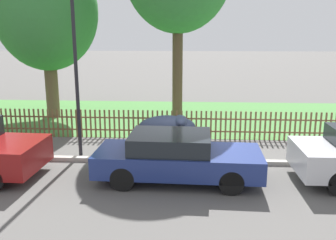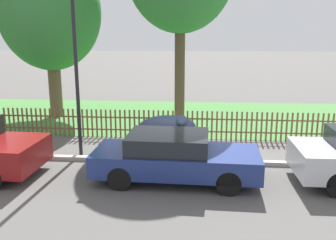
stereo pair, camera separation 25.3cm
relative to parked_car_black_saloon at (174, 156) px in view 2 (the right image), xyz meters
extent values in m
plane|color=#565451|center=(0.31, 1.21, -0.65)|extent=(120.00, 120.00, 0.00)
cube|color=#B2ADA3|center=(0.31, 1.31, -0.59)|extent=(40.22, 0.20, 0.12)
cube|color=#477F3D|center=(0.31, 7.35, -0.64)|extent=(40.22, 7.10, 0.01)
cube|color=brown|center=(0.31, 3.83, -0.36)|extent=(40.22, 0.03, 0.05)
cube|color=brown|center=(0.31, 3.83, 0.10)|extent=(40.22, 0.03, 0.05)
cube|color=brown|center=(-6.53, 3.80, -0.13)|extent=(0.06, 0.03, 1.04)
cube|color=brown|center=(-6.36, 3.80, -0.13)|extent=(0.06, 0.03, 1.04)
cube|color=brown|center=(-6.18, 3.80, -0.13)|extent=(0.06, 0.03, 1.04)
cube|color=brown|center=(-6.01, 3.80, -0.13)|extent=(0.06, 0.03, 1.04)
cube|color=brown|center=(-5.84, 3.80, -0.13)|extent=(0.06, 0.03, 1.04)
cube|color=brown|center=(-5.66, 3.80, -0.13)|extent=(0.06, 0.03, 1.04)
cube|color=brown|center=(-5.49, 3.80, -0.13)|extent=(0.06, 0.03, 1.04)
cube|color=brown|center=(-5.32, 3.80, -0.13)|extent=(0.06, 0.03, 1.04)
cube|color=brown|center=(-5.14, 3.80, -0.13)|extent=(0.06, 0.03, 1.04)
cube|color=brown|center=(-4.97, 3.80, -0.13)|extent=(0.06, 0.03, 1.04)
cube|color=brown|center=(-4.80, 3.80, -0.13)|extent=(0.06, 0.03, 1.04)
cube|color=brown|center=(-4.62, 3.80, -0.13)|extent=(0.06, 0.03, 1.04)
cube|color=brown|center=(-4.45, 3.80, -0.13)|extent=(0.06, 0.03, 1.04)
cube|color=brown|center=(-4.28, 3.80, -0.13)|extent=(0.06, 0.03, 1.04)
cube|color=brown|center=(-4.10, 3.80, -0.13)|extent=(0.06, 0.03, 1.04)
cube|color=brown|center=(-3.93, 3.80, -0.13)|extent=(0.06, 0.03, 1.04)
cube|color=brown|center=(-3.76, 3.80, -0.13)|extent=(0.06, 0.03, 1.04)
cube|color=brown|center=(-3.58, 3.80, -0.13)|extent=(0.06, 0.03, 1.04)
cube|color=brown|center=(-3.41, 3.80, -0.13)|extent=(0.06, 0.03, 1.04)
cube|color=brown|center=(-3.24, 3.80, -0.13)|extent=(0.06, 0.03, 1.04)
cube|color=brown|center=(-3.06, 3.80, -0.13)|extent=(0.06, 0.03, 1.04)
cube|color=brown|center=(-2.89, 3.80, -0.13)|extent=(0.06, 0.03, 1.04)
cube|color=brown|center=(-2.72, 3.80, -0.13)|extent=(0.06, 0.03, 1.04)
cube|color=brown|center=(-2.54, 3.80, -0.13)|extent=(0.06, 0.03, 1.04)
cube|color=brown|center=(-2.37, 3.80, -0.13)|extent=(0.06, 0.03, 1.04)
cube|color=brown|center=(-2.20, 3.80, -0.13)|extent=(0.06, 0.03, 1.04)
cube|color=brown|center=(-2.03, 3.80, -0.13)|extent=(0.06, 0.03, 1.04)
cube|color=brown|center=(-1.85, 3.80, -0.13)|extent=(0.06, 0.03, 1.04)
cube|color=brown|center=(-1.68, 3.80, -0.13)|extent=(0.06, 0.03, 1.04)
cube|color=brown|center=(-1.51, 3.80, -0.13)|extent=(0.06, 0.03, 1.04)
cube|color=brown|center=(-1.33, 3.80, -0.13)|extent=(0.06, 0.03, 1.04)
cube|color=brown|center=(-1.16, 3.80, -0.13)|extent=(0.06, 0.03, 1.04)
cube|color=brown|center=(-0.99, 3.80, -0.13)|extent=(0.06, 0.03, 1.04)
cube|color=brown|center=(-0.81, 3.80, -0.13)|extent=(0.06, 0.03, 1.04)
cube|color=brown|center=(-0.64, 3.80, -0.13)|extent=(0.06, 0.03, 1.04)
cube|color=brown|center=(-0.47, 3.80, -0.13)|extent=(0.06, 0.03, 1.04)
cube|color=brown|center=(-0.29, 3.80, -0.13)|extent=(0.06, 0.03, 1.04)
cube|color=brown|center=(-0.12, 3.80, -0.13)|extent=(0.06, 0.03, 1.04)
cube|color=brown|center=(0.05, 3.80, -0.13)|extent=(0.06, 0.03, 1.04)
cube|color=brown|center=(0.23, 3.80, -0.13)|extent=(0.06, 0.03, 1.04)
cube|color=brown|center=(0.40, 3.80, -0.13)|extent=(0.06, 0.03, 1.04)
cube|color=brown|center=(0.57, 3.80, -0.13)|extent=(0.06, 0.03, 1.04)
cube|color=brown|center=(0.75, 3.80, -0.13)|extent=(0.06, 0.03, 1.04)
cube|color=brown|center=(0.92, 3.80, -0.13)|extent=(0.06, 0.03, 1.04)
cube|color=brown|center=(1.09, 3.80, -0.13)|extent=(0.06, 0.03, 1.04)
cube|color=brown|center=(1.27, 3.80, -0.13)|extent=(0.06, 0.03, 1.04)
cube|color=brown|center=(1.44, 3.80, -0.13)|extent=(0.06, 0.03, 1.04)
cube|color=brown|center=(1.61, 3.80, -0.13)|extent=(0.06, 0.03, 1.04)
cube|color=brown|center=(1.79, 3.80, -0.13)|extent=(0.06, 0.03, 1.04)
cube|color=brown|center=(1.96, 3.80, -0.13)|extent=(0.06, 0.03, 1.04)
cube|color=brown|center=(2.13, 3.80, -0.13)|extent=(0.06, 0.03, 1.04)
cube|color=brown|center=(2.31, 3.80, -0.13)|extent=(0.06, 0.03, 1.04)
cube|color=brown|center=(2.48, 3.80, -0.13)|extent=(0.06, 0.03, 1.04)
cube|color=brown|center=(2.65, 3.80, -0.13)|extent=(0.06, 0.03, 1.04)
cube|color=brown|center=(2.82, 3.80, -0.13)|extent=(0.06, 0.03, 1.04)
cube|color=brown|center=(3.00, 3.80, -0.13)|extent=(0.06, 0.03, 1.04)
cube|color=brown|center=(3.17, 3.80, -0.13)|extent=(0.06, 0.03, 1.04)
cube|color=brown|center=(3.34, 3.80, -0.13)|extent=(0.06, 0.03, 1.04)
cube|color=brown|center=(3.52, 3.80, -0.13)|extent=(0.06, 0.03, 1.04)
cube|color=brown|center=(3.69, 3.80, -0.13)|extent=(0.06, 0.03, 1.04)
cube|color=brown|center=(3.86, 3.80, -0.13)|extent=(0.06, 0.03, 1.04)
cube|color=brown|center=(4.04, 3.80, -0.13)|extent=(0.06, 0.03, 1.04)
cube|color=brown|center=(4.21, 3.80, -0.13)|extent=(0.06, 0.03, 1.04)
cube|color=brown|center=(4.38, 3.80, -0.13)|extent=(0.06, 0.03, 1.04)
cube|color=brown|center=(4.56, 3.80, -0.13)|extent=(0.06, 0.03, 1.04)
cube|color=brown|center=(4.73, 3.80, -0.13)|extent=(0.06, 0.03, 1.04)
cube|color=brown|center=(4.90, 3.80, -0.13)|extent=(0.06, 0.03, 1.04)
cube|color=brown|center=(5.08, 3.80, -0.13)|extent=(0.06, 0.03, 1.04)
cube|color=brown|center=(5.25, 3.80, -0.13)|extent=(0.06, 0.03, 1.04)
cylinder|color=black|center=(-4.35, 0.76, -0.34)|extent=(0.63, 0.16, 0.63)
cube|color=navy|center=(0.05, 0.00, -0.11)|extent=(4.28, 1.83, 0.56)
cube|color=black|center=(-0.16, 0.01, 0.39)|extent=(2.08, 1.59, 0.44)
cylinder|color=black|center=(1.39, 0.73, -0.35)|extent=(0.60, 0.16, 0.60)
cylinder|color=black|center=(1.33, -0.82, -0.35)|extent=(0.60, 0.16, 0.60)
cylinder|color=black|center=(-1.23, 0.82, -0.35)|extent=(0.60, 0.16, 0.60)
cylinder|color=black|center=(-1.28, -0.74, -0.35)|extent=(0.60, 0.16, 0.60)
cylinder|color=black|center=(3.89, 0.95, -0.33)|extent=(0.64, 0.14, 0.64)
cylinder|color=black|center=(0.30, 3.12, -0.37)|extent=(0.57, 0.14, 0.56)
cylinder|color=black|center=(-1.16, 3.00, -0.37)|extent=(0.57, 0.14, 0.56)
ellipsoid|color=#2D3851|center=(-0.43, 3.06, -0.03)|extent=(1.98, 0.82, 0.81)
ellipsoid|color=#2D3851|center=(0.03, 3.10, 0.19)|extent=(0.51, 0.86, 0.37)
cylinder|color=brown|center=(-5.81, 7.09, 0.95)|extent=(0.56, 0.56, 3.21)
ellipsoid|color=#337A38|center=(-5.81, 7.09, 3.94)|extent=(4.36, 4.36, 5.02)
cylinder|color=brown|center=(-0.20, 6.51, 1.74)|extent=(0.42, 0.42, 4.78)
cylinder|color=black|center=(-3.06, 1.84, 2.43)|extent=(0.11, 0.11, 6.16)
camera|label=1|loc=(0.32, -9.12, 3.17)|focal=40.00mm
camera|label=2|loc=(0.57, -9.11, 3.17)|focal=40.00mm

